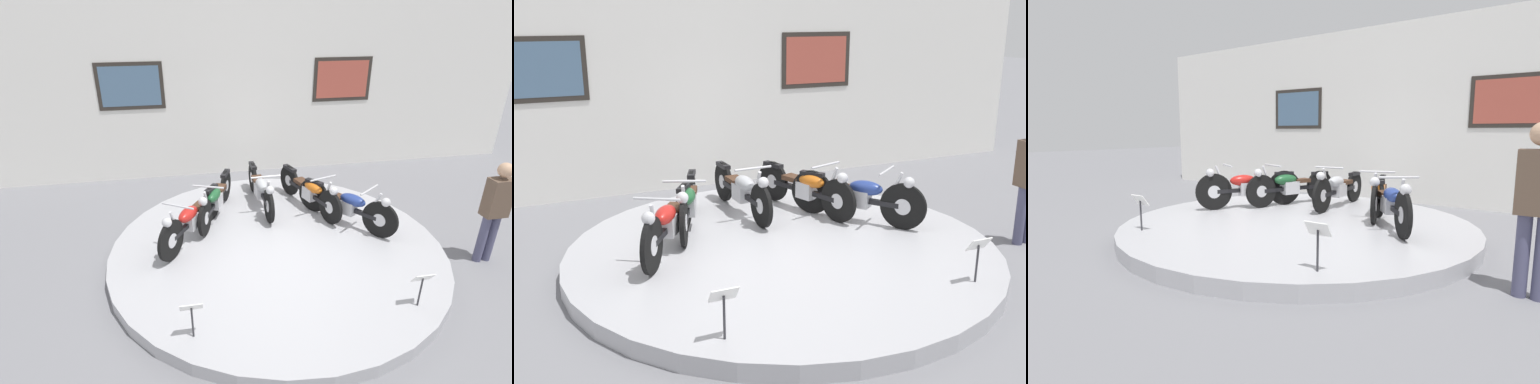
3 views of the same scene
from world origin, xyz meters
The scene contains 10 objects.
ground_plane centered at (0.00, 0.00, 0.00)m, with size 60.00×60.00×0.00m, color slate.
display_platform centered at (0.00, 0.00, 0.10)m, with size 5.32×5.32×0.19m, color #ADADB2.
back_wall centered at (0.00, 3.74, 1.95)m, with size 14.00×0.22×3.90m.
motorcycle_red centered at (-1.34, 0.39, 0.58)m, with size 1.10×1.73×0.80m.
motorcycle_green centered at (-0.89, 1.08, 0.57)m, with size 0.79×1.84×0.78m.
motorcycle_silver centered at (0.00, 1.36, 0.56)m, with size 0.54×1.95×0.78m.
motorcycle_orange centered at (0.89, 1.08, 0.57)m, with size 0.70×1.89×0.78m.
motorcycle_blue centered at (1.34, 0.39, 0.58)m, with size 1.20×1.64×0.79m.
info_placard_front_left centered at (-1.44, -1.81, 0.56)m, with size 0.26×0.11×0.51m.
info_placard_front_centre centered at (1.44, -1.81, 0.56)m, with size 0.26×0.11×0.51m.
Camera 2 is at (-3.02, -6.28, 2.98)m, focal length 42.00 mm.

